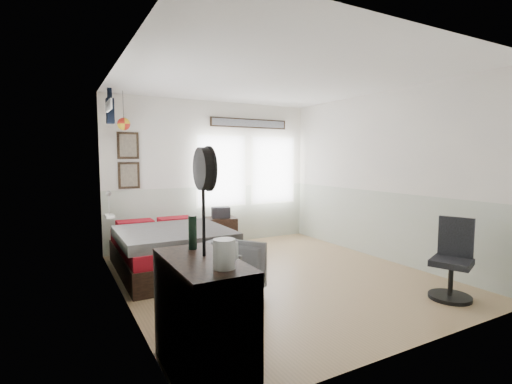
% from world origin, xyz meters
% --- Properties ---
extents(ground_plane, '(4.00, 4.50, 0.01)m').
position_xyz_m(ground_plane, '(0.00, 0.00, -0.01)').
color(ground_plane, '#9F7F56').
extents(room_shell, '(4.02, 4.52, 2.71)m').
position_xyz_m(room_shell, '(-0.08, 0.19, 1.61)').
color(room_shell, silver).
rests_on(room_shell, ground_plane).
extents(wall_decor, '(3.55, 1.32, 1.44)m').
position_xyz_m(wall_decor, '(-1.10, 1.96, 2.10)').
color(wall_decor, '#3A2919').
rests_on(wall_decor, room_shell).
extents(bed, '(1.48, 2.02, 0.64)m').
position_xyz_m(bed, '(-1.22, 0.98, 0.31)').
color(bed, black).
rests_on(bed, ground_plane).
extents(dresser, '(0.48, 1.00, 0.90)m').
position_xyz_m(dresser, '(-1.74, -1.76, 0.45)').
color(dresser, black).
rests_on(dresser, ground_plane).
extents(armchair, '(0.98, 0.99, 0.65)m').
position_xyz_m(armchair, '(-0.92, -0.43, 0.33)').
color(armchair, '#555555').
rests_on(armchair, ground_plane).
extents(nightstand, '(0.62, 0.53, 0.54)m').
position_xyz_m(nightstand, '(0.02, 1.97, 0.27)').
color(nightstand, black).
rests_on(nightstand, ground_plane).
extents(task_chair, '(0.54, 0.54, 0.94)m').
position_xyz_m(task_chair, '(1.38, -1.68, 0.38)').
color(task_chair, black).
rests_on(task_chair, ground_plane).
extents(kettle, '(0.18, 0.15, 0.20)m').
position_xyz_m(kettle, '(-1.69, -2.05, 1.00)').
color(kettle, silver).
rests_on(kettle, dresser).
extents(bottle, '(0.07, 0.07, 0.27)m').
position_xyz_m(bottle, '(-1.70, -1.44, 1.04)').
color(bottle, black).
rests_on(bottle, dresser).
extents(stand_fan, '(0.10, 0.34, 0.83)m').
position_xyz_m(stand_fan, '(-1.68, -1.68, 1.55)').
color(stand_fan, black).
rests_on(stand_fan, dresser).
extents(black_bag, '(0.38, 0.30, 0.20)m').
position_xyz_m(black_bag, '(0.02, 1.97, 0.64)').
color(black_bag, black).
rests_on(black_bag, nightstand).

